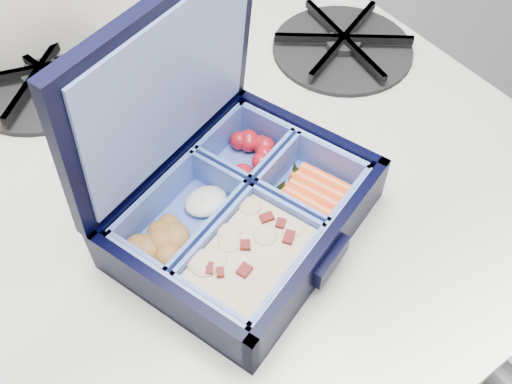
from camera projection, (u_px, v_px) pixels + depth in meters
stove at (239, 341)px, 1.02m from camera, size 0.66×0.66×0.99m
bento_box at (245, 213)px, 0.55m from camera, size 0.28×0.25×0.06m
burner_grate at (343, 42)px, 0.73m from camera, size 0.24×0.24×0.03m
burner_grate_rear at (43, 75)px, 0.70m from camera, size 0.24×0.24×0.02m
fork at (217, 104)px, 0.68m from camera, size 0.07×0.19×0.01m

